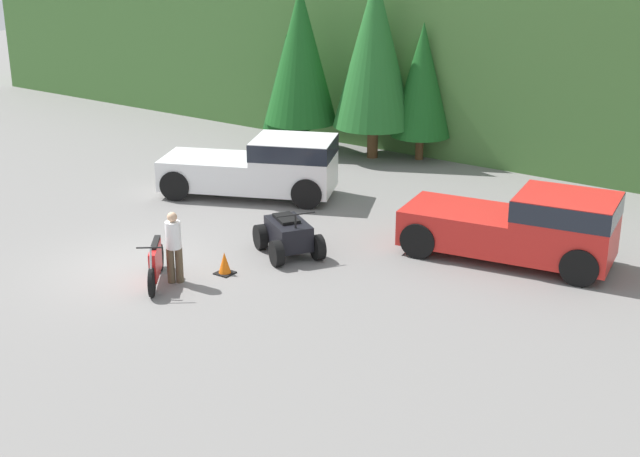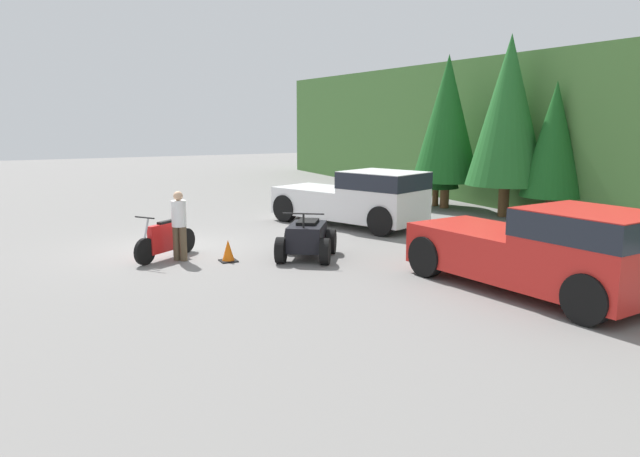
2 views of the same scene
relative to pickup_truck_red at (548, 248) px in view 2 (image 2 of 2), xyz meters
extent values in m
plane|color=slate|center=(-7.71, -5.74, -0.98)|extent=(80.00, 80.00, 0.00)
cube|color=#477538|center=(-7.71, 10.26, 1.94)|extent=(44.00, 6.00, 5.85)
cylinder|color=brown|center=(-11.52, 5.55, -0.61)|extent=(0.25, 0.25, 0.74)
cone|color=#144719|center=(-11.52, 5.55, 1.45)|extent=(1.81, 1.81, 3.38)
cylinder|color=brown|center=(-10.91, 5.55, -0.46)|extent=(0.35, 0.35, 1.06)
cone|color=#19561E|center=(-10.91, 5.55, 2.48)|extent=(2.59, 2.59, 4.82)
cylinder|color=brown|center=(-8.27, 6.19, -0.41)|extent=(0.38, 0.38, 1.15)
cone|color=#236628|center=(-8.27, 6.19, 2.77)|extent=(2.80, 2.80, 5.23)
cylinder|color=brown|center=(-6.80, 6.93, -0.56)|extent=(0.28, 0.28, 0.85)
cone|color=#19561E|center=(-6.80, 6.93, 1.81)|extent=(2.08, 2.08, 3.88)
cube|color=red|center=(0.91, 0.14, 0.07)|extent=(2.59, 2.25, 1.60)
cube|color=#1E232D|center=(0.91, 0.14, 0.59)|extent=(2.61, 2.27, 0.51)
cube|color=red|center=(-1.65, -0.25, -0.28)|extent=(3.10, 2.32, 0.90)
cylinder|color=black|center=(1.60, -0.65, -0.53)|extent=(0.95, 0.41, 0.92)
cylinder|color=black|center=(-2.60, 0.50, -0.53)|extent=(0.95, 0.41, 0.92)
cylinder|color=black|center=(-2.34, -1.24, -0.53)|extent=(0.95, 0.41, 0.92)
cube|color=white|center=(-7.78, 0.87, 0.07)|extent=(2.93, 2.71, 1.60)
cube|color=#1E232D|center=(-7.78, 0.87, 0.59)|extent=(2.96, 2.73, 0.51)
cube|color=white|center=(-10.18, -0.18, -0.28)|extent=(3.41, 2.92, 0.90)
cylinder|color=black|center=(-7.60, 1.90, -0.53)|extent=(0.95, 0.62, 0.92)
cylinder|color=black|center=(-6.89, 0.30, -0.53)|extent=(0.95, 0.62, 0.92)
cylinder|color=black|center=(-11.30, 0.28, -0.53)|extent=(0.95, 0.62, 0.92)
cylinder|color=black|center=(-10.60, -1.32, -0.53)|extent=(0.95, 0.62, 0.92)
cylinder|color=black|center=(-6.16, -6.79, -0.65)|extent=(0.48, 0.58, 0.66)
cylinder|color=black|center=(-7.09, -5.57, -0.65)|extent=(0.48, 0.58, 0.66)
cube|color=red|center=(-6.63, -6.18, -0.43)|extent=(0.83, 1.01, 0.71)
cylinder|color=#B7B7BC|center=(-6.19, -6.75, -0.24)|extent=(0.22, 0.27, 0.80)
cylinder|color=black|center=(-6.19, -6.75, 0.17)|extent=(0.50, 0.39, 0.04)
cube|color=black|center=(-6.74, -6.03, -0.05)|extent=(0.63, 0.76, 0.06)
cylinder|color=black|center=(-4.34, -2.81, -0.66)|extent=(0.66, 0.54, 0.65)
cylinder|color=black|center=(-4.93, -3.73, -0.66)|extent=(0.66, 0.54, 0.65)
cylinder|color=black|center=(-5.39, -2.13, -0.66)|extent=(0.66, 0.54, 0.65)
cylinder|color=black|center=(-5.98, -3.04, -0.66)|extent=(0.66, 0.54, 0.65)
cube|color=black|center=(-5.16, -2.93, -0.43)|extent=(1.63, 1.47, 0.63)
cylinder|color=black|center=(-4.73, -3.21, 0.06)|extent=(0.07, 0.07, 0.35)
cylinder|color=black|center=(-4.73, -3.21, 0.24)|extent=(0.59, 0.88, 0.04)
cube|color=black|center=(-5.28, -2.85, -0.07)|extent=(0.94, 0.84, 0.08)
cylinder|color=brown|center=(-6.20, -5.84, -0.55)|extent=(0.25, 0.25, 0.86)
cylinder|color=brown|center=(-6.34, -5.97, -0.55)|extent=(0.25, 0.25, 0.86)
cylinder|color=white|center=(-6.27, -5.91, 0.20)|extent=(0.51, 0.51, 0.65)
sphere|color=tan|center=(-6.27, -5.91, 0.65)|extent=(0.33, 0.33, 0.23)
cube|color=black|center=(-5.65, -4.85, -0.97)|extent=(0.42, 0.42, 0.03)
cone|color=orange|center=(-5.65, -4.85, -0.71)|extent=(0.32, 0.32, 0.55)
camera|label=1|loc=(7.56, -19.84, 7.40)|focal=50.00mm
camera|label=2|loc=(9.00, -9.22, 2.58)|focal=35.00mm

